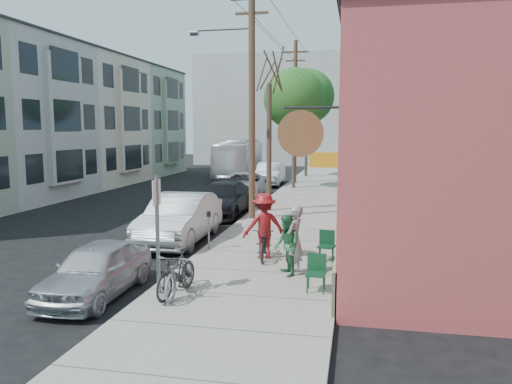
% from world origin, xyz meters
% --- Properties ---
extents(ground, '(120.00, 120.00, 0.00)m').
position_xyz_m(ground, '(0.00, 0.00, 0.00)').
color(ground, black).
extents(sidewalk, '(4.50, 58.00, 0.15)m').
position_xyz_m(sidewalk, '(4.25, 11.00, 0.07)').
color(sidewalk, gray).
rests_on(sidewalk, ground).
extents(cafe_building, '(6.60, 20.20, 6.61)m').
position_xyz_m(cafe_building, '(8.99, 4.99, 3.30)').
color(cafe_building, '#AE4042').
rests_on(cafe_building, ground).
extents(apartment_row, '(6.30, 32.00, 9.00)m').
position_xyz_m(apartment_row, '(-11.85, 14.00, 4.50)').
color(apartment_row, '#94A58B').
rests_on(apartment_row, ground).
extents(end_cap_building, '(18.00, 8.00, 12.00)m').
position_xyz_m(end_cap_building, '(-2.00, 42.00, 6.00)').
color(end_cap_building, '#B2B3AD').
rests_on(end_cap_building, ground).
extents(sign_post, '(0.07, 0.45, 2.80)m').
position_xyz_m(sign_post, '(2.35, -4.24, 1.83)').
color(sign_post, slate).
rests_on(sign_post, sidewalk).
extents(parking_meter_near, '(0.14, 0.14, 1.24)m').
position_xyz_m(parking_meter_near, '(2.25, 0.16, 0.98)').
color(parking_meter_near, slate).
rests_on(parking_meter_near, sidewalk).
extents(parking_meter_far, '(0.14, 0.14, 1.24)m').
position_xyz_m(parking_meter_far, '(2.25, 10.43, 0.98)').
color(parking_meter_far, slate).
rests_on(parking_meter_far, sidewalk).
extents(utility_pole_near, '(3.57, 0.28, 10.00)m').
position_xyz_m(utility_pole_near, '(2.39, 5.95, 5.41)').
color(utility_pole_near, '#503A28').
rests_on(utility_pole_near, sidewalk).
extents(utility_pole_far, '(1.80, 0.28, 10.00)m').
position_xyz_m(utility_pole_far, '(2.45, 20.84, 5.34)').
color(utility_pole_far, '#503A28').
rests_on(utility_pole_far, sidewalk).
extents(tree_bare, '(0.24, 0.24, 5.93)m').
position_xyz_m(tree_bare, '(2.80, 8.19, 3.11)').
color(tree_bare, '#44392C').
rests_on(tree_bare, sidewalk).
extents(tree_leafy_mid, '(3.97, 3.97, 7.76)m').
position_xyz_m(tree_leafy_mid, '(2.80, 17.48, 5.91)').
color(tree_leafy_mid, '#44392C').
rests_on(tree_leafy_mid, sidewalk).
extents(tree_leafy_far, '(4.40, 4.40, 8.62)m').
position_xyz_m(tree_leafy_far, '(2.80, 25.55, 6.55)').
color(tree_leafy_far, '#44392C').
rests_on(tree_leafy_far, sidewalk).
extents(patio_chair_a, '(0.58, 0.58, 0.88)m').
position_xyz_m(patio_chair_a, '(6.05, -0.54, 0.59)').
color(patio_chair_a, '#103A21').
rests_on(patio_chair_a, sidewalk).
extents(patio_chair_b, '(0.53, 0.53, 0.88)m').
position_xyz_m(patio_chair_b, '(5.98, -3.39, 0.59)').
color(patio_chair_b, '#103A21').
rests_on(patio_chair_b, sidewalk).
extents(patron_grey, '(0.61, 0.77, 1.85)m').
position_xyz_m(patron_grey, '(5.29, -2.03, 1.08)').
color(patron_grey, gray).
rests_on(patron_grey, sidewalk).
extents(patron_green, '(0.88, 0.97, 1.62)m').
position_xyz_m(patron_green, '(5.11, -2.21, 0.96)').
color(patron_green, '#27623A').
rests_on(patron_green, sidewalk).
extents(cyclist, '(1.46, 1.18, 1.97)m').
position_xyz_m(cyclist, '(4.20, -0.57, 1.13)').
color(cyclist, maroon).
rests_on(cyclist, sidewalk).
extents(cyclist_bike, '(0.85, 1.88, 0.96)m').
position_xyz_m(cyclist_bike, '(4.20, -0.57, 0.63)').
color(cyclist_bike, black).
rests_on(cyclist_bike, sidewalk).
extents(parked_bike_a, '(0.78, 1.83, 1.06)m').
position_xyz_m(parked_bike_a, '(2.82, -4.31, 0.68)').
color(parked_bike_a, black).
rests_on(parked_bike_a, sidewalk).
extents(parked_bike_b, '(0.74, 1.94, 1.01)m').
position_xyz_m(parked_bike_b, '(2.86, -4.18, 0.65)').
color(parked_bike_b, slate).
rests_on(parked_bike_b, sidewalk).
extents(car_0, '(1.61, 3.87, 1.31)m').
position_xyz_m(car_0, '(0.80, -4.33, 0.66)').
color(car_0, '#AEAEB6').
rests_on(car_0, ground).
extents(car_1, '(1.91, 5.20, 1.70)m').
position_xyz_m(car_1, '(0.77, 1.56, 0.85)').
color(car_1, '#B2B6BB').
rests_on(car_1, ground).
extents(car_2, '(2.14, 5.25, 1.52)m').
position_xyz_m(car_2, '(0.80, 7.26, 0.76)').
color(car_2, black).
rests_on(car_2, ground).
extents(car_3, '(2.67, 5.41, 1.48)m').
position_xyz_m(car_3, '(0.38, 13.04, 0.74)').
color(car_3, silver).
rests_on(car_3, ground).
extents(car_4, '(1.88, 4.92, 1.60)m').
position_xyz_m(car_4, '(0.80, 19.95, 0.80)').
color(car_4, '#B5B6BD').
rests_on(car_4, ground).
extents(bus, '(3.61, 11.49, 3.15)m').
position_xyz_m(bus, '(-2.72, 25.36, 1.57)').
color(bus, white).
rests_on(bus, ground).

